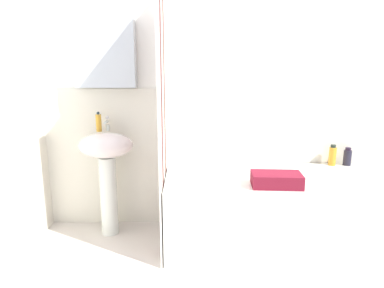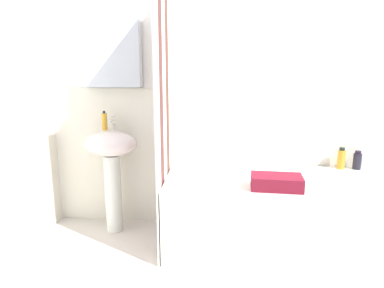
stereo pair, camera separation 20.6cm
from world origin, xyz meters
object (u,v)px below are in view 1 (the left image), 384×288
sink (107,161)px  soap_dispenser (99,123)px  towel_folded (276,180)px  bathtub (270,210)px  shampoo_bottle (332,156)px  conditioner_bottle (347,157)px

sink → soap_dispenser: bearing=131.9°
sink → towel_folded: (1.28, -0.39, -0.03)m
soap_dispenser → bathtub: size_ratio=0.10×
shampoo_bottle → sink: bearing=-176.0°
conditioner_bottle → soap_dispenser: bearing=-178.4°
soap_dispenser → towel_folded: (1.35, -0.46, -0.34)m
conditioner_bottle → towel_folded: 0.90m
soap_dispenser → towel_folded: soap_dispenser is taller
soap_dispenser → shampoo_bottle: soap_dispenser is taller
soap_dispenser → bathtub: bearing=-10.3°
soap_dispenser → bathtub: soap_dispenser is taller
shampoo_bottle → towel_folded: 0.80m
soap_dispenser → sink: bearing=-48.1°
conditioner_bottle → towel_folded: conditioner_bottle is taller
bathtub → sink: bearing=172.4°
soap_dispenser → conditioner_bottle: bearing=1.6°
sink → conditioner_bottle: 2.02m
shampoo_bottle → towel_folded: shampoo_bottle is taller
sink → bathtub: bearing=-7.6°
sink → bathtub: sink is taller
sink → shampoo_bottle: 1.90m
conditioner_bottle → shampoo_bottle: bearing=179.4°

